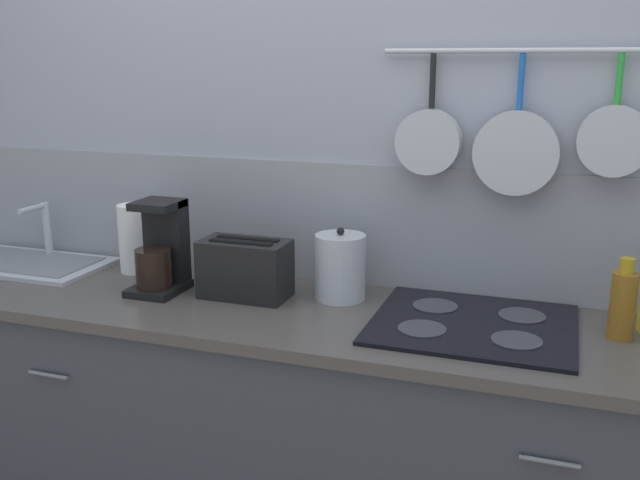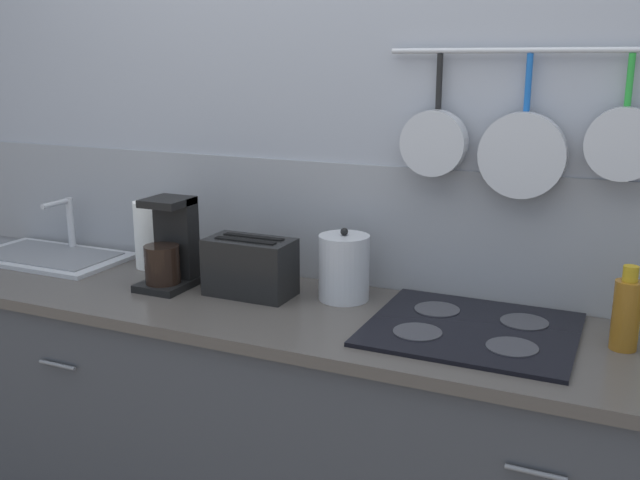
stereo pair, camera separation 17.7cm
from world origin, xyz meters
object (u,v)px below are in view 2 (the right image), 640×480
object	(u,v)px
coffee_maker	(171,250)
toaster	(250,267)
paper_towel_roll	(150,235)
bottle_olive_oil	(626,313)
kettle	(344,267)

from	to	relation	value
coffee_maker	toaster	size ratio (longest dim) A/B	1.01
paper_towel_roll	toaster	size ratio (longest dim) A/B	0.82
coffee_maker	bottle_olive_oil	distance (m)	1.38
paper_towel_roll	bottle_olive_oil	size ratio (longest dim) A/B	1.07
paper_towel_roll	kettle	world-z (taller)	paper_towel_roll
toaster	paper_towel_roll	bearing A→B (deg)	165.61
paper_towel_roll	kettle	bearing A→B (deg)	-3.00
toaster	kettle	xyz separation A→B (m)	(0.29, 0.08, 0.01)
toaster	bottle_olive_oil	distance (m)	1.10
kettle	bottle_olive_oil	size ratio (longest dim) A/B	1.02
bottle_olive_oil	coffee_maker	bearing A→B (deg)	-178.26
coffee_maker	kettle	xyz separation A→B (m)	(0.57, 0.11, -0.02)
toaster	kettle	world-z (taller)	kettle
coffee_maker	kettle	size ratio (longest dim) A/B	1.29
paper_towel_roll	kettle	distance (m)	0.77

